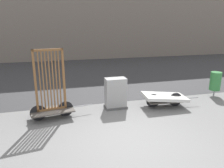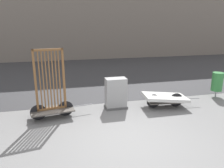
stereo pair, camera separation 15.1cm
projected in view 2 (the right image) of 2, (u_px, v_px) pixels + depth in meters
The scene contains 7 objects.
ground_plane at pixel (131, 142), 5.81m from camera, with size 60.00×60.00×0.00m, color slate.
road_strip at pixel (88, 73), 13.71m from camera, with size 56.00×10.85×0.01m.
building_facade at pixel (75, 1), 19.32m from camera, with size 48.00×4.00×9.97m.
bike_cart_with_bedframe at pixel (51, 96), 7.12m from camera, with size 2.10×0.98×2.30m.
bike_cart_with_mattress at pixel (165, 98), 8.14m from camera, with size 2.22×1.03×0.52m.
utility_cabinet at pixel (116, 94), 8.02m from camera, with size 0.81×0.50×1.14m.
trash_bin at pixel (217, 82), 9.20m from camera, with size 0.45×0.45×1.06m.
Camera 2 is at (-1.70, -4.91, 3.05)m, focal length 35.00 mm.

